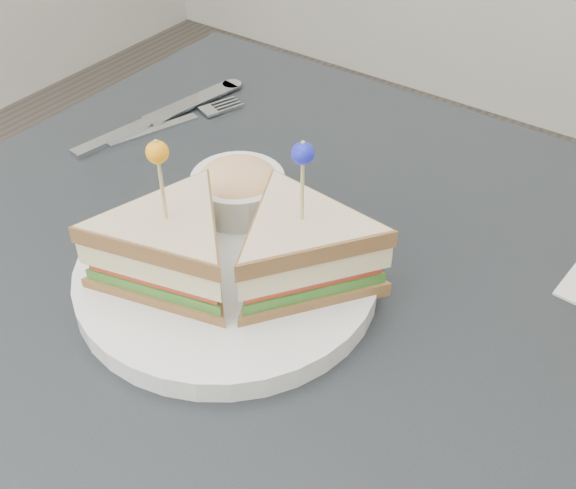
# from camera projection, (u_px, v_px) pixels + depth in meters

# --- Properties ---
(table) EXTENTS (0.80, 0.80, 0.75)m
(table) POSITION_uv_depth(u_px,v_px,m) (273.00, 348.00, 0.69)
(table) COLOR black
(table) RESTS_ON ground
(plate_meal) EXTENTS (0.33, 0.33, 0.16)m
(plate_meal) POSITION_uv_depth(u_px,v_px,m) (234.00, 248.00, 0.61)
(plate_meal) COLOR white
(plate_meal) RESTS_ON table
(cutlery_fork) EXTENTS (0.08, 0.17, 0.01)m
(cutlery_fork) POSITION_uv_depth(u_px,v_px,m) (183.00, 120.00, 0.86)
(cutlery_fork) COLOR silver
(cutlery_fork) RESTS_ON table
(cutlery_knife) EXTENTS (0.06, 0.25, 0.01)m
(cutlery_knife) POSITION_uv_depth(u_px,v_px,m) (155.00, 119.00, 0.86)
(cutlery_knife) COLOR silver
(cutlery_knife) RESTS_ON table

